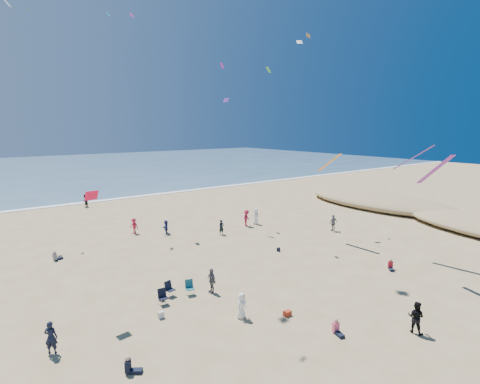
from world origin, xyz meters
TOP-DOWN VIEW (x-y plane):
  - ground at (0.00, 0.00)m, footprint 220.00×220.00m
  - ocean at (0.00, 95.00)m, footprint 220.00×100.00m
  - surf_line at (0.00, 45.00)m, footprint 220.00×1.20m
  - standing_flyers at (6.79, 15.02)m, footprint 33.62×47.24m
  - seated_group at (0.60, 4.93)m, footprint 21.85×27.70m
  - chair_cluster at (-2.24, 9.35)m, footprint 2.70×1.49m
  - white_tote at (-4.04, 7.60)m, footprint 0.35×0.20m
  - black_backpack at (-3.04, 9.63)m, footprint 0.30×0.22m
  - cooler at (1.99, 3.39)m, footprint 0.45×0.30m
  - navy_bag at (9.44, 12.15)m, footprint 0.28×0.18m
  - kites_aloft at (8.97, 13.32)m, footprint 38.43×35.72m

SIDE VIEW (x-z plane):
  - ground at x=0.00m, z-range 0.00..0.00m
  - ocean at x=0.00m, z-range 0.00..0.06m
  - surf_line at x=0.00m, z-range 0.00..0.08m
  - cooler at x=1.99m, z-range 0.00..0.30m
  - navy_bag at x=9.44m, z-range 0.00..0.34m
  - black_backpack at x=-3.04m, z-range 0.00..0.38m
  - white_tote at x=-4.04m, z-range 0.00..0.40m
  - seated_group at x=0.60m, z-range 0.00..0.84m
  - chair_cluster at x=-2.24m, z-range 0.00..1.00m
  - standing_flyers at x=6.79m, z-range -0.07..1.79m
  - kites_aloft at x=8.97m, z-range 0.83..27.70m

